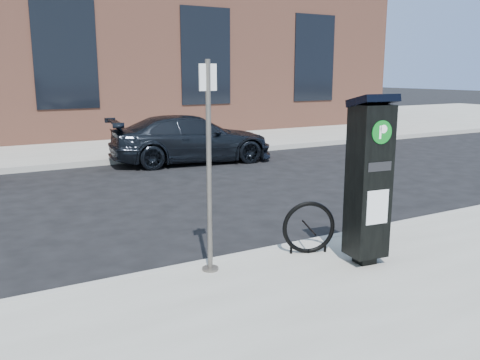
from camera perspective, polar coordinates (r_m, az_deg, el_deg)
ground at (r=6.77m, az=2.73°, el=-8.92°), size 120.00×120.00×0.00m
sidewalk_far at (r=19.77m, az=-19.55°, el=4.49°), size 60.00×12.00×0.15m
curb_near at (r=6.73m, az=2.83°, el=-8.37°), size 60.00×0.12×0.16m
curb_far at (r=13.98m, az=-15.11°, el=1.93°), size 60.00×0.12×0.16m
building at (r=22.66m, az=-21.72°, el=15.55°), size 28.00×10.05×8.25m
parking_kiosk at (r=6.15m, az=14.26°, el=0.14°), size 0.51×0.46×2.03m
sign_pole at (r=5.71m, az=-3.50°, el=1.16°), size 0.21×0.19×2.41m
bike_rack at (r=6.53m, az=7.73°, el=-5.33°), size 0.66×0.31×0.68m
car_dark at (r=13.94m, az=-5.45°, el=4.62°), size 4.63×2.39×1.29m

